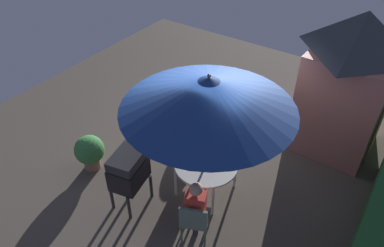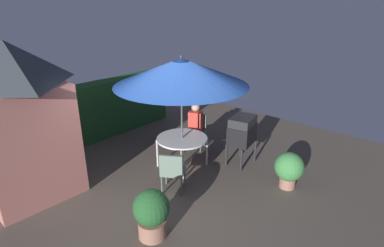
% 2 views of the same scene
% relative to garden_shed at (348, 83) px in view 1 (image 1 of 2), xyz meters
% --- Properties ---
extents(ground_plane, '(11.00, 11.00, 0.00)m').
position_rel_garden_shed_xyz_m(ground_plane, '(1.91, -2.12, -1.57)').
color(ground_plane, brown).
extents(garden_shed, '(1.79, 1.74, 3.07)m').
position_rel_garden_shed_xyz_m(garden_shed, '(0.00, 0.00, 0.00)').
color(garden_shed, '#B26B60').
rests_on(garden_shed, ground).
extents(patio_table, '(1.19, 1.19, 0.73)m').
position_rel_garden_shed_xyz_m(patio_table, '(2.85, -1.58, -0.90)').
color(patio_table, white).
rests_on(patio_table, ground).
extents(patio_umbrella, '(2.95, 2.95, 2.63)m').
position_rel_garden_shed_xyz_m(patio_umbrella, '(2.85, -1.58, 0.71)').
color(patio_umbrella, '#4C4C51').
rests_on(patio_umbrella, ground).
extents(bbq_grill, '(0.79, 0.63, 1.20)m').
position_rel_garden_shed_xyz_m(bbq_grill, '(3.86, -2.57, -0.72)').
color(bbq_grill, black).
rests_on(bbq_grill, ground).
extents(chair_near_shed, '(0.61, 0.60, 0.90)m').
position_rel_garden_shed_xyz_m(chair_near_shed, '(3.88, -1.15, -1.05)').
color(chair_near_shed, slate).
rests_on(chair_near_shed, ground).
extents(chair_far_side, '(0.64, 0.64, 0.90)m').
position_rel_garden_shed_xyz_m(chair_far_side, '(1.89, -2.20, -1.05)').
color(chair_far_side, slate).
rests_on(chair_far_side, ground).
extents(potted_plant_by_shed, '(0.61, 0.61, 0.87)m').
position_rel_garden_shed_xyz_m(potted_plant_by_shed, '(0.73, -2.86, -1.10)').
color(potted_plant_by_shed, '#936651').
rests_on(potted_plant_by_shed, ground).
extents(potted_plant_by_grill, '(0.61, 0.61, 0.79)m').
position_rel_garden_shed_xyz_m(potted_plant_by_grill, '(3.63, -3.90, -1.12)').
color(potted_plant_by_grill, '#936651').
rests_on(potted_plant_by_grill, ground).
extents(person_in_red, '(0.35, 0.41, 1.26)m').
position_rel_garden_shed_xyz_m(person_in_red, '(3.80, -1.18, -0.79)').
color(person_in_red, '#CC3D33').
rests_on(person_in_red, ground).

